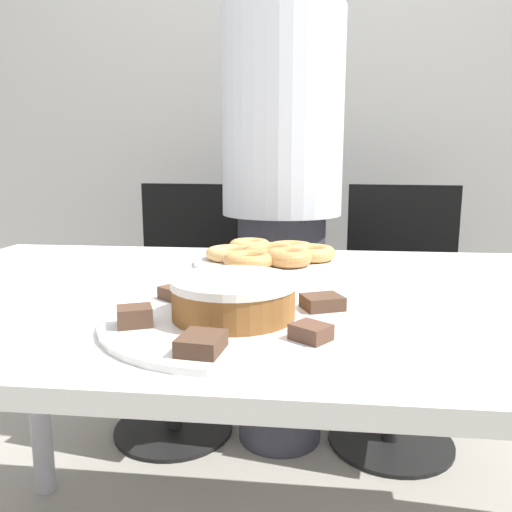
{
  "coord_description": "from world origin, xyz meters",
  "views": [
    {
      "loc": [
        0.05,
        -0.91,
        0.99
      ],
      "look_at": [
        -0.05,
        0.02,
        0.81
      ],
      "focal_mm": 35.0,
      "sensor_mm": 36.0,
      "label": 1
    }
  ],
  "objects_px": {
    "office_chair_left": "(177,314)",
    "office_chair_right": "(397,321)",
    "frosted_cake": "(234,297)",
    "plate_donuts": "(270,262)",
    "person_standing": "(282,200)",
    "plate_cake": "(234,320)"
  },
  "relations": [
    {
      "from": "office_chair_right",
      "to": "plate_donuts",
      "type": "xyz_separation_m",
      "value": [
        -0.4,
        -0.59,
        0.32
      ]
    },
    {
      "from": "plate_cake",
      "to": "frosted_cake",
      "type": "distance_m",
      "value": 0.03
    },
    {
      "from": "office_chair_right",
      "to": "plate_cake",
      "type": "bearing_deg",
      "value": -101.77
    },
    {
      "from": "plate_donuts",
      "to": "person_standing",
      "type": "bearing_deg",
      "value": 90.42
    },
    {
      "from": "plate_donuts",
      "to": "frosted_cake",
      "type": "distance_m",
      "value": 0.45
    },
    {
      "from": "person_standing",
      "to": "plate_cake",
      "type": "distance_m",
      "value": 0.98
    },
    {
      "from": "frosted_cake",
      "to": "office_chair_right",
      "type": "bearing_deg",
      "value": 67.83
    },
    {
      "from": "person_standing",
      "to": "frosted_cake",
      "type": "relative_size",
      "value": 8.92
    },
    {
      "from": "office_chair_left",
      "to": "frosted_cake",
      "type": "bearing_deg",
      "value": -60.71
    },
    {
      "from": "plate_cake",
      "to": "plate_donuts",
      "type": "xyz_separation_m",
      "value": [
        0.02,
        0.45,
        0.0
      ]
    },
    {
      "from": "plate_cake",
      "to": "plate_donuts",
      "type": "height_order",
      "value": "same"
    },
    {
      "from": "office_chair_left",
      "to": "plate_donuts",
      "type": "xyz_separation_m",
      "value": [
        0.39,
        -0.59,
        0.32
      ]
    },
    {
      "from": "person_standing",
      "to": "office_chair_right",
      "type": "distance_m",
      "value": 0.6
    },
    {
      "from": "office_chair_right",
      "to": "plate_donuts",
      "type": "height_order",
      "value": "office_chair_right"
    },
    {
      "from": "person_standing",
      "to": "plate_cake",
      "type": "xyz_separation_m",
      "value": [
        -0.01,
        -0.98,
        -0.11
      ]
    },
    {
      "from": "office_chair_left",
      "to": "office_chair_right",
      "type": "xyz_separation_m",
      "value": [
        0.8,
        -0.0,
        0.0
      ]
    },
    {
      "from": "plate_donuts",
      "to": "frosted_cake",
      "type": "relative_size",
      "value": 1.94
    },
    {
      "from": "office_chair_right",
      "to": "plate_cake",
      "type": "height_order",
      "value": "office_chair_right"
    },
    {
      "from": "plate_cake",
      "to": "frosted_cake",
      "type": "height_order",
      "value": "frosted_cake"
    },
    {
      "from": "frosted_cake",
      "to": "plate_donuts",
      "type": "bearing_deg",
      "value": 87.81
    },
    {
      "from": "office_chair_left",
      "to": "plate_donuts",
      "type": "relative_size",
      "value": 2.53
    },
    {
      "from": "office_chair_right",
      "to": "frosted_cake",
      "type": "xyz_separation_m",
      "value": [
        -0.42,
        -1.04,
        0.36
      ]
    }
  ]
}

